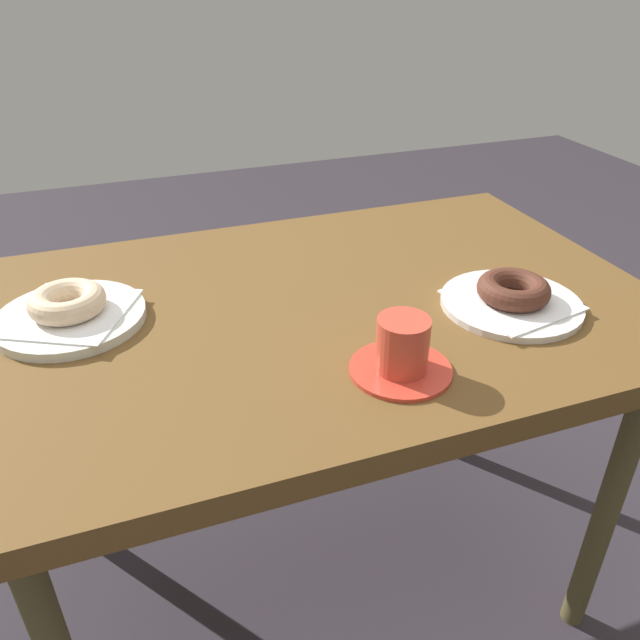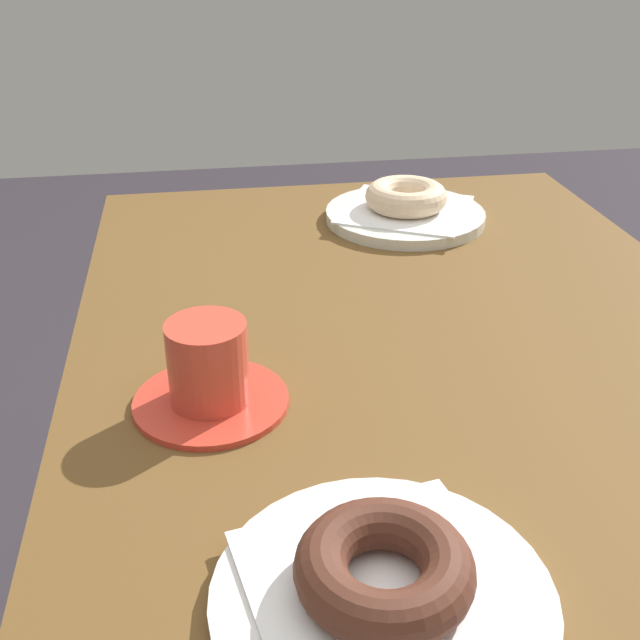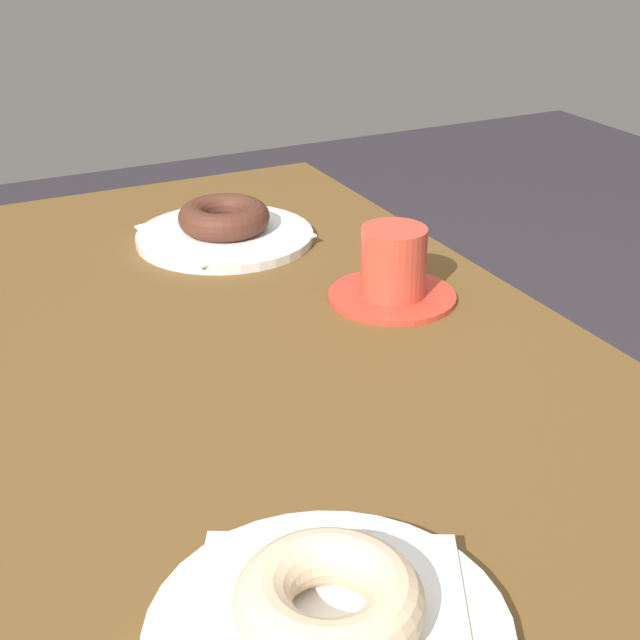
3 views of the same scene
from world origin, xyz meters
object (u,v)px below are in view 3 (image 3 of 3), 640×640
at_px(plate_chocolate_ring, 225,236).
at_px(coffee_cup, 393,269).
at_px(plate_sugar_ring, 329,637).
at_px(donut_sugar_ring, 329,601).
at_px(donut_chocolate_ring, 224,217).

xyz_separation_m(plate_chocolate_ring, coffee_cup, (0.25, 0.10, 0.03)).
height_order(plate_sugar_ring, donut_sugar_ring, donut_sugar_ring).
distance_m(plate_sugar_ring, coffee_cup, 0.53).
distance_m(plate_sugar_ring, donut_sugar_ring, 0.03).
bearing_deg(plate_chocolate_ring, donut_sugar_ring, -15.88).
relative_size(donut_chocolate_ring, coffee_cup, 0.82).
bearing_deg(coffee_cup, donut_sugar_ring, -34.66).
distance_m(plate_chocolate_ring, coffee_cup, 0.28).
xyz_separation_m(plate_sugar_ring, donut_sugar_ring, (0.00, 0.00, 0.03)).
bearing_deg(donut_sugar_ring, coffee_cup, 145.34).
relative_size(plate_chocolate_ring, donut_chocolate_ring, 1.94).
height_order(donut_sugar_ring, plate_chocolate_ring, donut_sugar_ring).
bearing_deg(plate_chocolate_ring, plate_sugar_ring, -15.88).
xyz_separation_m(plate_sugar_ring, plate_chocolate_ring, (-0.69, 0.20, -0.00)).
xyz_separation_m(donut_chocolate_ring, coffee_cup, (0.25, 0.10, 0.00)).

